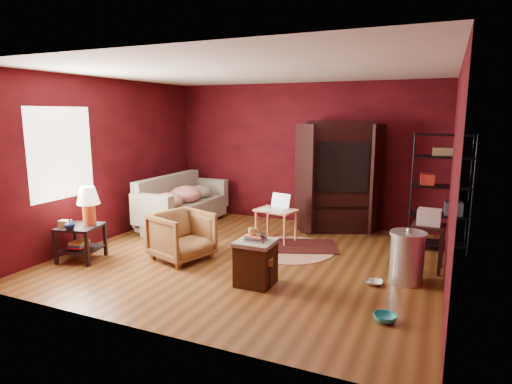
# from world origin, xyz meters

# --- Properties ---
(room) EXTENTS (5.54, 5.04, 2.84)m
(room) POSITION_xyz_m (-0.04, -0.01, 1.40)
(room) COLOR brown
(room) RESTS_ON ground
(sofa) EXTENTS (0.92, 2.06, 0.78)m
(sofa) POSITION_xyz_m (-2.02, 1.16, 0.39)
(sofa) COLOR gray
(sofa) RESTS_ON ground
(armchair) EXTENTS (0.94, 0.98, 0.81)m
(armchair) POSITION_xyz_m (-0.93, -0.48, 0.40)
(armchair) COLOR black
(armchair) RESTS_ON ground
(pet_bowl_steel) EXTENTS (0.23, 0.06, 0.23)m
(pet_bowl_steel) POSITION_xyz_m (1.92, -0.32, 0.11)
(pet_bowl_steel) COLOR #B8B9BF
(pet_bowl_steel) RESTS_ON ground
(pet_bowl_turquoise) EXTENTS (0.26, 0.15, 0.25)m
(pet_bowl_turquoise) POSITION_xyz_m (2.18, -1.30, 0.12)
(pet_bowl_turquoise) COLOR #27AFB6
(pet_bowl_turquoise) RESTS_ON ground
(vase) EXTENTS (0.17, 0.17, 0.15)m
(vase) POSITION_xyz_m (-2.28, -1.35, 0.61)
(vase) COLOR #0D1641
(vase) RESTS_ON side_table
(mug) EXTENTS (0.13, 0.10, 0.12)m
(mug) POSITION_xyz_m (0.45, -0.91, 0.72)
(mug) COLOR #E0DD6D
(mug) RESTS_ON hamper
(side_table) EXTENTS (0.68, 0.68, 1.12)m
(side_table) POSITION_xyz_m (-2.27, -1.07, 0.67)
(side_table) COLOR black
(side_table) RESTS_ON ground
(sofa_cushions) EXTENTS (0.89, 2.17, 0.90)m
(sofa_cushions) POSITION_xyz_m (-2.06, 1.18, 0.44)
(sofa_cushions) COLOR gray
(sofa_cushions) RESTS_ON sofa
(hamper) EXTENTS (0.48, 0.48, 0.68)m
(hamper) POSITION_xyz_m (0.50, -0.93, 0.31)
(hamper) COLOR #40230E
(hamper) RESTS_ON ground
(footstool) EXTENTS (0.48, 0.48, 0.39)m
(footstool) POSITION_xyz_m (0.53, -0.92, 0.34)
(footstool) COLOR black
(footstool) RESTS_ON ground
(rug_round) EXTENTS (1.90, 1.90, 0.01)m
(rug_round) POSITION_xyz_m (0.41, 0.61, 0.01)
(rug_round) COLOR beige
(rug_round) RESTS_ON ground
(rug_oriental) EXTENTS (1.41, 1.18, 0.01)m
(rug_oriental) POSITION_xyz_m (0.53, 0.82, 0.02)
(rug_oriental) COLOR #4F1515
(rug_oriental) RESTS_ON ground
(laptop_desk) EXTENTS (0.74, 0.62, 0.82)m
(laptop_desk) POSITION_xyz_m (0.04, 0.97, 0.51)
(laptop_desk) COLOR #FF9B74
(laptop_desk) RESTS_ON ground
(tv_armoire) EXTENTS (1.51, 1.22, 2.07)m
(tv_armoire) POSITION_xyz_m (0.84, 2.12, 1.08)
(tv_armoire) COLOR black
(tv_armoire) RESTS_ON ground
(wire_shelving) EXTENTS (0.95, 0.47, 1.89)m
(wire_shelving) POSITION_xyz_m (2.63, 1.62, 1.04)
(wire_shelving) COLOR black
(wire_shelving) RESTS_ON ground
(small_stand) EXTENTS (0.46, 0.46, 0.88)m
(small_stand) POSITION_xyz_m (2.50, 0.55, 0.66)
(small_stand) COLOR black
(small_stand) RESTS_ON ground
(trash_can) EXTENTS (0.61, 0.61, 0.74)m
(trash_can) POSITION_xyz_m (2.28, -0.06, 0.35)
(trash_can) COLOR white
(trash_can) RESTS_ON ground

